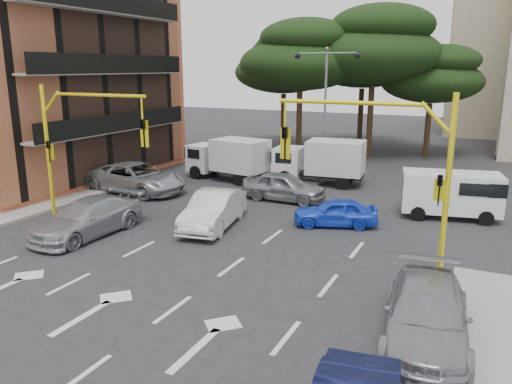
# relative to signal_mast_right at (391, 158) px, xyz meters

# --- Properties ---
(ground) EXTENTS (120.00, 120.00, 0.00)m
(ground) POSITION_rel_signal_mast_right_xyz_m (-6.80, -1.99, -3.88)
(ground) COLOR #28282B
(ground) RESTS_ON ground
(median_strip) EXTENTS (1.40, 6.00, 0.15)m
(median_strip) POSITION_rel_signal_mast_right_xyz_m (-6.80, 14.01, -3.81)
(median_strip) COLOR gray
(median_strip) RESTS_ON ground
(apartment_orange) EXTENTS (15.19, 16.15, 13.70)m
(apartment_orange) POSITION_rel_signal_mast_right_xyz_m (-24.76, 6.01, 2.97)
(apartment_orange) COLOR #B45138
(apartment_orange) RESTS_ON ground
(pine_left_near) EXTENTS (9.15, 9.15, 10.23)m
(pine_left_near) POSITION_rel_signal_mast_right_xyz_m (-10.75, 19.96, 3.72)
(pine_left_near) COLOR #382616
(pine_left_near) RESTS_ON ground
(pine_center) EXTENTS (9.98, 9.98, 11.16)m
(pine_center) POSITION_rel_signal_mast_right_xyz_m (-5.75, 21.96, 4.41)
(pine_center) COLOR #382616
(pine_center) RESTS_ON ground
(pine_left_far) EXTENTS (8.32, 8.32, 9.30)m
(pine_left_far) POSITION_rel_signal_mast_right_xyz_m (-13.75, 23.96, 3.03)
(pine_left_far) COLOR #382616
(pine_left_far) RESTS_ON ground
(pine_right) EXTENTS (7.49, 7.49, 8.37)m
(pine_right) POSITION_rel_signal_mast_right_xyz_m (-1.75, 23.96, 2.33)
(pine_right) COLOR #382616
(pine_right) RESTS_ON ground
(pine_back) EXTENTS (9.15, 9.15, 10.23)m
(pine_back) POSITION_rel_signal_mast_right_xyz_m (-7.75, 26.96, 3.72)
(pine_back) COLOR #382616
(pine_back) RESTS_ON ground
(signal_mast_right) EXTENTS (5.79, 0.37, 6.00)m
(signal_mast_right) POSITION_rel_signal_mast_right_xyz_m (0.00, 0.00, 0.00)
(signal_mast_right) COLOR yellow
(signal_mast_right) RESTS_ON ground
(signal_mast_left) EXTENTS (5.79, 0.37, 6.00)m
(signal_mast_left) POSITION_rel_signal_mast_right_xyz_m (-13.61, 0.00, 0.00)
(signal_mast_left) COLOR yellow
(signal_mast_left) RESTS_ON ground
(street_lamp_center) EXTENTS (4.16, 0.36, 7.77)m
(street_lamp_center) POSITION_rel_signal_mast_right_xyz_m (-6.80, 14.01, 1.54)
(street_lamp_center) COLOR slate
(street_lamp_center) RESTS_ON median_strip
(car_white_hatch) EXTENTS (2.46, 4.89, 1.54)m
(car_white_hatch) POSITION_rel_signal_mast_right_xyz_m (-7.63, 1.59, -3.11)
(car_white_hatch) COLOR silver
(car_white_hatch) RESTS_ON ground
(car_blue_compact) EXTENTS (3.89, 2.60, 1.23)m
(car_blue_compact) POSITION_rel_signal_mast_right_xyz_m (-2.95, 4.06, -3.27)
(car_blue_compact) COLOR blue
(car_blue_compact) RESTS_ON ground
(car_silver_wagon) EXTENTS (2.28, 5.18, 1.48)m
(car_silver_wagon) POSITION_rel_signal_mast_right_xyz_m (-11.74, -1.59, -3.14)
(car_silver_wagon) COLOR #A2A5AA
(car_silver_wagon) RESTS_ON ground
(car_silver_cross_a) EXTENTS (6.03, 3.14, 1.62)m
(car_silver_cross_a) POSITION_rel_signal_mast_right_xyz_m (-14.63, 5.10, -3.07)
(car_silver_cross_a) COLOR #9FA2A6
(car_silver_cross_a) RESTS_ON ground
(car_silver_cross_b) EXTENTS (4.37, 1.82, 1.48)m
(car_silver_cross_b) POSITION_rel_signal_mast_right_xyz_m (-6.59, 7.01, -3.14)
(car_silver_cross_b) COLOR gray
(car_silver_cross_b) RESTS_ON ground
(car_silver_parked) EXTENTS (2.62, 5.21, 1.45)m
(car_silver_parked) POSITION_rel_signal_mast_right_xyz_m (1.90, -4.09, -3.16)
(car_silver_parked) COLOR gray
(car_silver_parked) RESTS_ON ground
(van_white) EXTENTS (4.56, 2.75, 2.13)m
(van_white) POSITION_rel_signal_mast_right_xyz_m (1.40, 7.55, -2.82)
(van_white) COLOR white
(van_white) RESTS_ON ground
(box_truck_a) EXTENTS (5.43, 2.86, 2.55)m
(box_truck_a) POSITION_rel_signal_mast_right_xyz_m (-11.62, 10.09, -2.61)
(box_truck_a) COLOR silver
(box_truck_a) RESTS_ON ground
(box_truck_b) EXTENTS (5.54, 2.80, 2.62)m
(box_truck_b) POSITION_rel_signal_mast_right_xyz_m (-6.21, 11.43, -2.57)
(box_truck_b) COLOR silver
(box_truck_b) RESTS_ON ground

